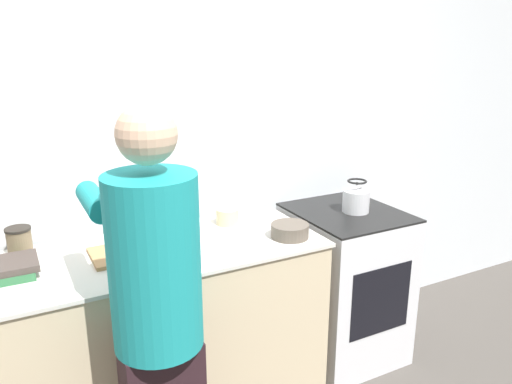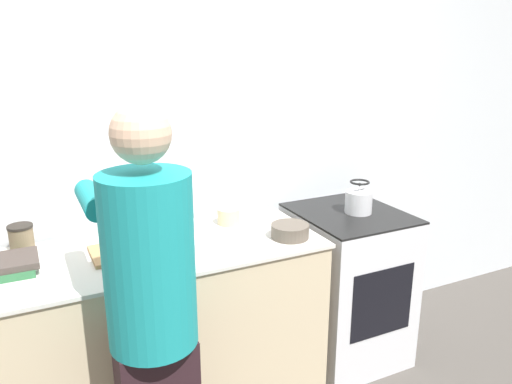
{
  "view_description": "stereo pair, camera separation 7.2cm",
  "coord_description": "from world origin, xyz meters",
  "px_view_note": "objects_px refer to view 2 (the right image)",
  "views": [
    {
      "loc": [
        -0.94,
        -1.87,
        1.87
      ],
      "look_at": [
        0.17,
        0.23,
        1.17
      ],
      "focal_mm": 35.0,
      "sensor_mm": 36.0,
      "label": 1
    },
    {
      "loc": [
        -0.87,
        -1.9,
        1.87
      ],
      "look_at": [
        0.17,
        0.23,
        1.17
      ],
      "focal_mm": 35.0,
      "sensor_mm": 36.0,
      "label": 2
    }
  ],
  "objects_px": {
    "knife": "(129,251)",
    "bowl_prep": "(290,231)",
    "kettle": "(359,199)",
    "oven": "(346,284)",
    "cutting_board": "(130,250)",
    "canister_jar": "(21,238)",
    "person": "(152,309)"
  },
  "relations": [
    {
      "from": "oven",
      "to": "kettle",
      "type": "distance_m",
      "value": 0.55
    },
    {
      "from": "oven",
      "to": "bowl_prep",
      "type": "distance_m",
      "value": 0.71
    },
    {
      "from": "cutting_board",
      "to": "canister_jar",
      "type": "height_order",
      "value": "canister_jar"
    },
    {
      "from": "kettle",
      "to": "bowl_prep",
      "type": "bearing_deg",
      "value": -165.65
    },
    {
      "from": "person",
      "to": "kettle",
      "type": "distance_m",
      "value": 1.47
    },
    {
      "from": "oven",
      "to": "person",
      "type": "distance_m",
      "value": 1.51
    },
    {
      "from": "oven",
      "to": "canister_jar",
      "type": "xyz_separation_m",
      "value": [
        -1.74,
        0.25,
        0.52
      ]
    },
    {
      "from": "person",
      "to": "bowl_prep",
      "type": "height_order",
      "value": "person"
    },
    {
      "from": "person",
      "to": "knife",
      "type": "distance_m",
      "value": 0.55
    },
    {
      "from": "oven",
      "to": "cutting_board",
      "type": "distance_m",
      "value": 1.36
    },
    {
      "from": "bowl_prep",
      "to": "cutting_board",
      "type": "bearing_deg",
      "value": 167.64
    },
    {
      "from": "cutting_board",
      "to": "bowl_prep",
      "type": "distance_m",
      "value": 0.8
    },
    {
      "from": "oven",
      "to": "bowl_prep",
      "type": "xyz_separation_m",
      "value": [
        -0.5,
        -0.16,
        0.49
      ]
    },
    {
      "from": "oven",
      "to": "knife",
      "type": "distance_m",
      "value": 1.37
    },
    {
      "from": "cutting_board",
      "to": "oven",
      "type": "bearing_deg",
      "value": -0.48
    },
    {
      "from": "knife",
      "to": "bowl_prep",
      "type": "bearing_deg",
      "value": -37.48
    },
    {
      "from": "cutting_board",
      "to": "knife",
      "type": "relative_size",
      "value": 1.6
    },
    {
      "from": "cutting_board",
      "to": "bowl_prep",
      "type": "relative_size",
      "value": 1.82
    },
    {
      "from": "canister_jar",
      "to": "cutting_board",
      "type": "bearing_deg",
      "value": -27.47
    },
    {
      "from": "kettle",
      "to": "canister_jar",
      "type": "distance_m",
      "value": 1.8
    },
    {
      "from": "person",
      "to": "kettle",
      "type": "bearing_deg",
      "value": 21.7
    },
    {
      "from": "oven",
      "to": "canister_jar",
      "type": "height_order",
      "value": "canister_jar"
    },
    {
      "from": "person",
      "to": "knife",
      "type": "relative_size",
      "value": 7.61
    },
    {
      "from": "cutting_board",
      "to": "person",
      "type": "bearing_deg",
      "value": -94.47
    },
    {
      "from": "person",
      "to": "kettle",
      "type": "xyz_separation_m",
      "value": [
        1.36,
        0.54,
        0.09
      ]
    },
    {
      "from": "bowl_prep",
      "to": "canister_jar",
      "type": "relative_size",
      "value": 1.48
    },
    {
      "from": "knife",
      "to": "kettle",
      "type": "bearing_deg",
      "value": -27.51
    },
    {
      "from": "cutting_board",
      "to": "knife",
      "type": "distance_m",
      "value": 0.03
    },
    {
      "from": "cutting_board",
      "to": "bowl_prep",
      "type": "height_order",
      "value": "bowl_prep"
    },
    {
      "from": "kettle",
      "to": "bowl_prep",
      "type": "relative_size",
      "value": 0.98
    },
    {
      "from": "person",
      "to": "canister_jar",
      "type": "bearing_deg",
      "value": 116.86
    },
    {
      "from": "cutting_board",
      "to": "kettle",
      "type": "xyz_separation_m",
      "value": [
        1.32,
        -0.03,
        0.08
      ]
    }
  ]
}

